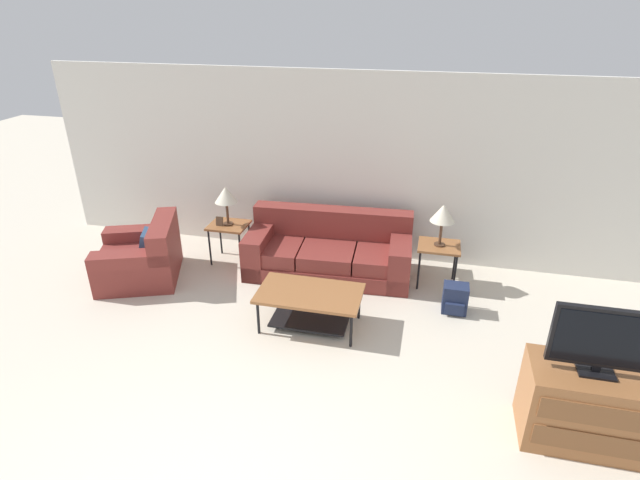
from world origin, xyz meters
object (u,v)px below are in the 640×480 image
(side_table_right, at_px, (439,249))
(table_lamp_right, at_px, (443,214))
(table_lamp_left, at_px, (226,195))
(tv_console, at_px, (585,406))
(television, at_px, (605,340))
(armchair, at_px, (142,258))
(side_table_left, at_px, (229,228))
(coffee_table, at_px, (310,301))
(backpack, at_px, (455,299))
(couch, at_px, (329,252))

(side_table_right, bearing_deg, table_lamp_right, 90.00)
(table_lamp_left, bearing_deg, tv_console, -29.68)
(table_lamp_right, relative_size, television, 0.70)
(side_table_right, xyz_separation_m, table_lamp_left, (-2.88, 0.00, 0.49))
(armchair, relative_size, side_table_left, 2.30)
(coffee_table, bearing_deg, backpack, 22.66)
(coffee_table, bearing_deg, table_lamp_left, 139.36)
(couch, distance_m, table_lamp_right, 1.61)
(table_lamp_left, xyz_separation_m, tv_console, (4.12, -2.35, -0.65))
(couch, xyz_separation_m, tv_console, (2.69, -2.37, 0.06))
(television, bearing_deg, coffee_table, 157.92)
(armchair, relative_size, side_table_right, 2.30)
(table_lamp_right, relative_size, backpack, 1.55)
(table_lamp_left, xyz_separation_m, table_lamp_right, (2.88, 0.00, 0.00))
(television, bearing_deg, armchair, 162.11)
(couch, bearing_deg, table_lamp_left, -179.36)
(coffee_table, relative_size, side_table_left, 2.04)
(backpack, bearing_deg, television, -59.92)
(side_table_left, xyz_separation_m, table_lamp_left, (0.00, 0.00, 0.49))
(table_lamp_right, bearing_deg, table_lamp_left, 180.00)
(coffee_table, relative_size, table_lamp_left, 2.11)
(side_table_left, bearing_deg, armchair, -143.57)
(side_table_left, xyz_separation_m, television, (4.12, -2.35, 0.52))
(side_table_right, height_order, tv_console, tv_console)
(backpack, bearing_deg, side_table_right, 111.09)
(coffee_table, xyz_separation_m, table_lamp_left, (-1.49, 1.28, 0.67))
(table_lamp_right, height_order, backpack, table_lamp_right)
(table_lamp_right, xyz_separation_m, tv_console, (1.24, -2.35, -0.65))
(tv_console, bearing_deg, couch, 138.63)
(table_lamp_right, bearing_deg, coffee_table, -137.19)
(side_table_left, bearing_deg, backpack, -11.03)
(side_table_right, height_order, backpack, side_table_right)
(coffee_table, height_order, table_lamp_right, table_lamp_right)
(side_table_right, height_order, table_lamp_right, table_lamp_right)
(table_lamp_left, distance_m, backpack, 3.28)
(side_table_left, bearing_deg, coffee_table, -40.64)
(couch, distance_m, backpack, 1.79)
(side_table_left, height_order, backpack, side_table_left)
(side_table_left, height_order, table_lamp_right, table_lamp_right)
(side_table_left, xyz_separation_m, backpack, (3.11, -0.61, -0.33))
(television, bearing_deg, backpack, 120.08)
(tv_console, distance_m, television, 0.67)
(table_lamp_right, bearing_deg, backpack, -68.91)
(side_table_left, height_order, tv_console, tv_console)
(couch, relative_size, table_lamp_left, 4.05)
(coffee_table, xyz_separation_m, backpack, (1.62, 0.68, -0.16))
(side_table_right, distance_m, table_lamp_left, 2.92)
(tv_console, bearing_deg, television, 90.00)
(armchair, bearing_deg, television, -17.89)
(side_table_right, distance_m, backpack, 0.73)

